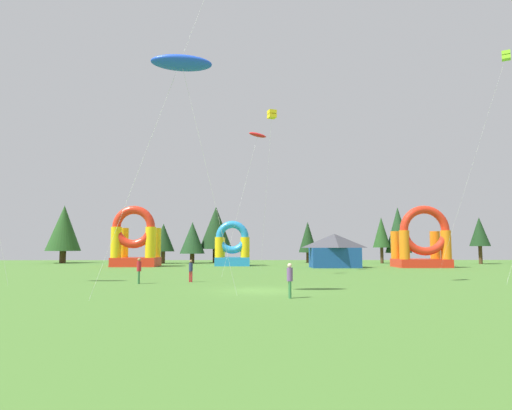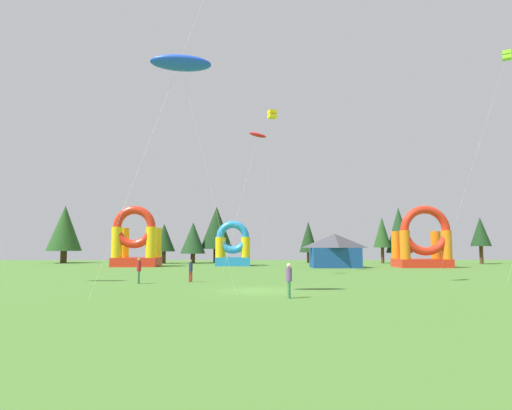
# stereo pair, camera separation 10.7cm
# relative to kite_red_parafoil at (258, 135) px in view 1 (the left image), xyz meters

# --- Properties ---
(ground_plane) EXTENTS (120.00, 120.00, 0.00)m
(ground_plane) POSITION_rel_kite_red_parafoil_xyz_m (-0.22, -13.46, -12.81)
(ground_plane) COLOR #47752D
(kite_red_parafoil) EXTENTS (4.11, 2.66, 13.16)m
(kite_red_parafoil) POSITION_rel_kite_red_parafoil_xyz_m (0.00, 0.00, 0.00)
(kite_red_parafoil) COLOR red
(kite_red_parafoil) RESTS_ON ground_plane
(kite_lime_box) EXTENTS (6.98, 4.39, 23.49)m
(kite_lime_box) POSITION_rel_kite_red_parafoil_xyz_m (26.81, 5.45, 10.15)
(kite_lime_box) COLOR #8CD826
(kite_lime_box) RESTS_ON ground_plane
(kite_blue_parafoil) EXTENTS (4.84, 1.59, 13.22)m
(kite_blue_parafoil) POSITION_rel_kite_red_parafoil_xyz_m (-4.59, -16.48, -0.10)
(kite_blue_parafoil) COLOR blue
(kite_blue_parafoil) RESTS_ON ground_plane
(kite_yellow_box) EXTENTS (1.64, 4.00, 17.17)m
(kite_yellow_box) POSITION_rel_kite_red_parafoil_xyz_m (1.69, 6.49, 3.90)
(kite_yellow_box) COLOR yellow
(kite_yellow_box) RESTS_ON ground_plane
(person_near_camera) EXTENTS (0.34, 0.34, 1.81)m
(person_near_camera) POSITION_rel_kite_red_parafoil_xyz_m (-8.60, -8.28, -11.73)
(person_near_camera) COLOR #33723F
(person_near_camera) RESTS_ON ground_plane
(person_left_edge) EXTENTS (0.32, 0.32, 1.77)m
(person_left_edge) POSITION_rel_kite_red_parafoil_xyz_m (1.23, -17.34, -11.75)
(person_left_edge) COLOR #33723F
(person_left_edge) RESTS_ON ground_plane
(person_midfield) EXTENTS (0.37, 0.37, 1.64)m
(person_midfield) POSITION_rel_kite_red_parafoil_xyz_m (-5.12, -6.87, -11.83)
(person_midfield) COLOR #B21E26
(person_midfield) RESTS_ON ground_plane
(inflatable_red_slide) EXTENTS (5.76, 4.81, 7.87)m
(inflatable_red_slide) POSITION_rel_kite_red_parafoil_xyz_m (-15.58, 18.86, -9.86)
(inflatable_red_slide) COLOR red
(inflatable_red_slide) RESTS_ON ground_plane
(inflatable_blue_arch) EXTENTS (4.66, 4.36, 6.06)m
(inflatable_blue_arch) POSITION_rel_kite_red_parafoil_xyz_m (-2.93, 21.03, -10.63)
(inflatable_blue_arch) COLOR #268CD8
(inflatable_blue_arch) RESTS_ON ground_plane
(inflatable_orange_dome) EXTENTS (6.45, 4.49, 7.69)m
(inflatable_orange_dome) POSITION_rel_kite_red_parafoil_xyz_m (21.08, 15.69, -10.00)
(inflatable_orange_dome) COLOR red
(inflatable_orange_dome) RESTS_ON ground_plane
(festival_tent) EXTENTS (5.94, 3.81, 4.20)m
(festival_tent) POSITION_rel_kite_red_parafoil_xyz_m (9.99, 15.65, -10.71)
(festival_tent) COLOR #19478C
(festival_tent) RESTS_ON ground_plane
(tree_row_0) EXTENTS (5.39, 5.39, 9.16)m
(tree_row_0) POSITION_rel_kite_red_parafoil_xyz_m (-30.18, 31.72, -7.31)
(tree_row_0) COLOR #4C331E
(tree_row_0) RESTS_ON ground_plane
(tree_row_1) EXTENTS (3.51, 3.51, 6.15)m
(tree_row_1) POSITION_rel_kite_red_parafoil_xyz_m (-13.99, 29.89, -8.85)
(tree_row_1) COLOR #4C331E
(tree_row_1) RESTS_ON ground_plane
(tree_row_2) EXTENTS (3.90, 3.90, 6.45)m
(tree_row_2) POSITION_rel_kite_red_parafoil_xyz_m (-9.55, 30.50, -8.86)
(tree_row_2) COLOR #4C331E
(tree_row_2) RESTS_ON ground_plane
(tree_row_3) EXTENTS (5.30, 5.30, 9.09)m
(tree_row_3) POSITION_rel_kite_red_parafoil_xyz_m (-6.01, 32.51, -7.19)
(tree_row_3) COLOR #4C331E
(tree_row_3) RESTS_ON ground_plane
(tree_row_4) EXTENTS (2.92, 2.92, 6.60)m
(tree_row_4) POSITION_rel_kite_red_parafoil_xyz_m (8.83, 31.74, -8.71)
(tree_row_4) COLOR #4C331E
(tree_row_4) RESTS_ON ground_plane
(tree_row_5) EXTENTS (2.69, 2.69, 7.19)m
(tree_row_5) POSITION_rel_kite_red_parafoil_xyz_m (20.11, 29.52, -8.04)
(tree_row_5) COLOR #4C331E
(tree_row_5) RESTS_ON ground_plane
(tree_row_6) EXTENTS (4.04, 4.04, 8.80)m
(tree_row_6) POSITION_rel_kite_red_parafoil_xyz_m (22.87, 29.86, -7.63)
(tree_row_6) COLOR #4C331E
(tree_row_6) RESTS_ON ground_plane
(tree_row_7) EXTENTS (2.98, 2.98, 7.03)m
(tree_row_7) POSITION_rel_kite_red_parafoil_xyz_m (34.18, 26.71, -8.03)
(tree_row_7) COLOR #4C331E
(tree_row_7) RESTS_ON ground_plane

